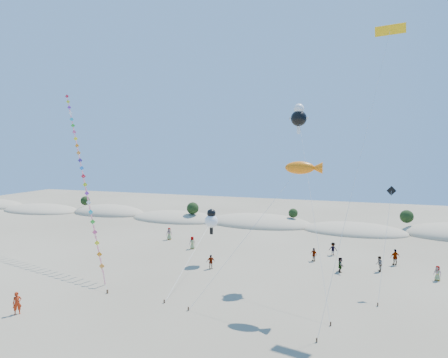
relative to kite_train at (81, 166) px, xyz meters
The scene contains 10 objects.
ground 26.66m from the kite_train, 49.24° to the right, with size 160.00×160.00×0.00m, color #786C53.
dune_ridge 33.55m from the kite_train, 57.84° to the left, with size 145.30×11.49×5.57m.
kite_train is the anchor object (origin of this frame).
fish_kite 27.64m from the kite_train, 11.08° to the right, with size 10.23×5.35×12.25m.
cartoon_kite_low 17.09m from the kite_train, 10.52° to the left, with size 1.53×13.07×6.35m.
cartoon_kite_high 26.35m from the kite_train, ahead, with size 5.15×12.37×18.00m.
parafoil_kite 35.86m from the kite_train, ahead, with size 6.20×11.05×23.99m.
dark_kite 34.59m from the kite_train, ahead, with size 1.79×5.52×9.80m.
flyer_foreground 19.08m from the kite_train, 69.20° to the right, with size 0.66×0.43×1.81m, color #AC290D.
beachgoers 28.70m from the kite_train, 15.10° to the left, with size 34.56×11.53×1.85m.
Camera 1 is at (14.97, -19.07, 13.26)m, focal length 30.00 mm.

